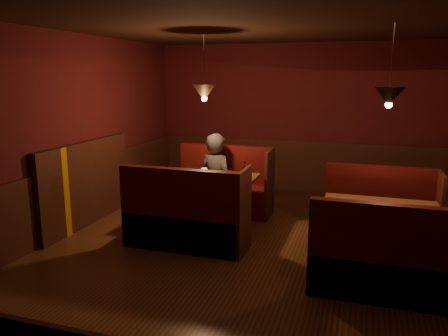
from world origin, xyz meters
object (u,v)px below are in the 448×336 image
(main_bench_far, at_px, (224,191))
(second_bench_near, at_px, (383,267))
(diner_a, at_px, (216,164))
(diner_b, at_px, (192,192))
(second_table, at_px, (379,222))
(main_bench_near, at_px, (185,223))
(main_table, at_px, (206,188))
(second_bench_far, at_px, (379,219))

(main_bench_far, distance_m, second_bench_near, 3.39)
(diner_a, distance_m, diner_b, 1.18)
(second_table, height_order, diner_a, diner_a)
(main_bench_near, xyz_separation_m, second_table, (2.44, 0.19, 0.21))
(main_bench_far, height_order, diner_a, diner_a)
(main_bench_far, relative_size, second_table, 1.23)
(main_table, height_order, second_bench_far, second_bench_far)
(main_bench_far, xyz_separation_m, diner_a, (-0.06, -0.23, 0.51))
(main_table, height_order, main_bench_near, main_bench_near)
(main_bench_far, bearing_deg, diner_a, -105.17)
(main_table, relative_size, second_bench_far, 1.01)
(main_bench_near, relative_size, second_bench_far, 1.11)
(second_bench_far, bearing_deg, diner_a, 169.39)
(main_bench_far, bearing_deg, main_table, -91.15)
(main_bench_near, relative_size, second_table, 1.23)
(second_bench_far, bearing_deg, main_table, -176.67)
(main_table, bearing_deg, second_bench_far, 3.33)
(main_table, bearing_deg, main_bench_far, 88.85)
(second_bench_far, bearing_deg, main_bench_near, -158.01)
(second_bench_near, bearing_deg, main_table, 149.54)
(main_bench_far, distance_m, second_table, 2.88)
(diner_b, bearing_deg, second_table, -4.45)
(diner_b, bearing_deg, main_bench_near, -87.77)
(second_bench_far, bearing_deg, diner_b, -164.46)
(second_bench_far, relative_size, second_bench_near, 1.00)
(second_bench_near, bearing_deg, second_table, 92.20)
(main_bench_far, height_order, second_bench_near, main_bench_far)
(diner_a, xyz_separation_m, diner_b, (0.04, -1.17, -0.16))
(main_bench_far, distance_m, diner_a, 0.56)
(second_table, bearing_deg, main_bench_near, -175.46)
(main_table, relative_size, diner_a, 0.87)
(main_bench_near, height_order, second_bench_far, main_bench_near)
(main_bench_near, distance_m, diner_b, 0.46)
(main_bench_near, xyz_separation_m, diner_b, (-0.02, 0.30, 0.34))
(main_table, distance_m, second_bench_far, 2.51)
(main_bench_near, relative_size, second_bench_near, 1.11)
(main_bench_far, xyz_separation_m, second_bench_far, (2.47, -0.71, -0.02))
(main_table, bearing_deg, main_bench_near, -88.85)
(main_bench_far, bearing_deg, main_bench_near, -90.00)
(main_bench_far, relative_size, second_bench_far, 1.11)
(second_table, bearing_deg, main_table, 164.99)
(main_bench_near, bearing_deg, second_table, 4.54)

